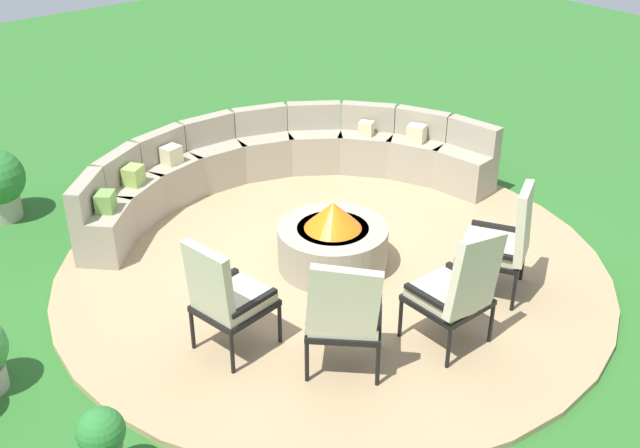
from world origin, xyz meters
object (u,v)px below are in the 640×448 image
at_px(lounge_chair_back_left, 458,289).
at_px(potted_plant_0, 103,443).
at_px(lounge_chair_back_right, 504,239).
at_px(lounge_chair_front_left, 226,296).
at_px(fire_pit, 333,242).
at_px(lounge_chair_front_right, 344,314).
at_px(curved_stone_bench, 276,166).

height_order(lounge_chair_back_left, potted_plant_0, lounge_chair_back_left).
bearing_deg(lounge_chair_back_right, lounge_chair_front_left, 131.18).
relative_size(lounge_chair_back_left, lounge_chair_back_right, 1.02).
height_order(lounge_chair_back_left, lounge_chair_back_right, lounge_chair_back_left).
relative_size(fire_pit, potted_plant_0, 1.78).
xyz_separation_m(lounge_chair_front_right, potted_plant_0, (-2.00, 0.20, -0.28)).
bearing_deg(curved_stone_bench, lounge_chair_front_left, -134.16).
xyz_separation_m(curved_stone_bench, lounge_chair_front_right, (-1.55, -3.01, 0.23)).
distance_m(curved_stone_bench, lounge_chair_back_right, 3.09).
distance_m(lounge_chair_front_left, lounge_chair_back_right, 2.64).
height_order(lounge_chair_front_left, potted_plant_0, lounge_chair_front_left).
bearing_deg(lounge_chair_back_left, potted_plant_0, 169.10).
distance_m(curved_stone_bench, potted_plant_0, 4.53).
bearing_deg(fire_pit, lounge_chair_front_right, -127.03).
bearing_deg(lounge_chair_front_left, potted_plant_0, -75.87).
bearing_deg(lounge_chair_front_right, curved_stone_bench, 107.04).
bearing_deg(lounge_chair_back_left, curved_stone_bench, 79.40).
bearing_deg(fire_pit, lounge_chair_back_left, -90.78).
height_order(fire_pit, curved_stone_bench, curved_stone_bench).
distance_m(lounge_chair_front_left, lounge_chair_back_left, 1.92).
distance_m(lounge_chair_back_right, potted_plant_0, 3.93).
xyz_separation_m(fire_pit, lounge_chair_front_left, (-1.56, -0.48, 0.28)).
xyz_separation_m(lounge_chair_front_left, lounge_chair_back_right, (2.49, -0.87, 0.01)).
relative_size(curved_stone_bench, lounge_chair_front_right, 4.20).
bearing_deg(curved_stone_bench, lounge_chair_back_right, -83.30).
bearing_deg(curved_stone_bench, lounge_chair_front_right, -117.24).
relative_size(lounge_chair_front_left, potted_plant_0, 1.76).
bearing_deg(lounge_chair_front_left, curved_stone_bench, 126.48).
bearing_deg(lounge_chair_back_left, lounge_chair_back_right, 16.41).
bearing_deg(curved_stone_bench, lounge_chair_back_left, -100.02).
relative_size(fire_pit, lounge_chair_back_right, 0.97).
xyz_separation_m(curved_stone_bench, potted_plant_0, (-3.55, -2.81, -0.05)).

